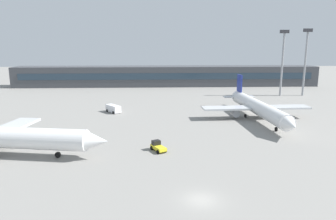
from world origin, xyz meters
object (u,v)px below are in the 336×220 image
service_van_white (113,109)px  floodlight_tower_east (306,57)px  baggage_tug_yellow (158,146)px  floodlight_tower_west (283,58)px  airplane_mid (258,108)px

service_van_white → floodlight_tower_east: floodlight_tower_east is taller
baggage_tug_yellow → floodlight_tower_east: 82.74m
baggage_tug_yellow → floodlight_tower_west: floodlight_tower_west is taller
floodlight_tower_east → service_van_white: bearing=-157.9°
service_van_white → floodlight_tower_east: (67.11, 27.24, 13.07)m
airplane_mid → service_van_white: 39.17m
floodlight_tower_west → floodlight_tower_east: 8.72m
airplane_mid → floodlight_tower_west: floodlight_tower_west is taller
baggage_tug_yellow → service_van_white: service_van_white is taller
service_van_white → floodlight_tower_west: (58.40, 26.83, 12.82)m
floodlight_tower_east → baggage_tug_yellow: bearing=-132.3°
floodlight_tower_west → service_van_white: bearing=-155.3°
service_van_white → floodlight_tower_east: size_ratio=0.22×
baggage_tug_yellow → service_van_white: 35.31m
airplane_mid → service_van_white: airplane_mid is taller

